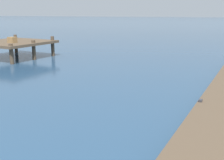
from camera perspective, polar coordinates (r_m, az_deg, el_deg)
The scene contains 1 object.
pier_platform at distance 24.39m, azimuth -19.08°, elevation 6.97°, with size 5.73×5.81×1.75m.
Camera 1 is at (6.12, -0.89, 3.64)m, focal length 45.71 mm.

